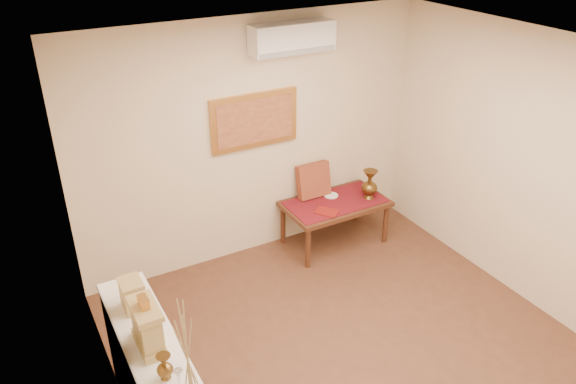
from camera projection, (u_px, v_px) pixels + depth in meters
floor at (369, 367)px, 4.98m from camera, size 4.50×4.50×0.00m
ceiling at (397, 68)px, 3.73m from camera, size 4.50×4.50×0.00m
wall_back at (254, 142)px, 6.10m from camera, size 4.00×0.02×2.70m
wall_left at (124, 323)px, 3.50m from camera, size 0.02×4.50×2.70m
wall_right at (553, 183)px, 5.21m from camera, size 0.02×4.50×2.70m
white_vase at (190, 378)px, 2.95m from camera, size 0.18×0.18×0.96m
candlestick at (179, 384)px, 3.40m from camera, size 0.10×0.10×0.21m
brass_urn_small at (164, 364)px, 3.53m from camera, size 0.11×0.11×0.24m
table_cloth at (335, 202)px, 6.55m from camera, size 1.14×0.59×0.01m
brass_urn_tall at (370, 181)px, 6.53m from camera, size 0.19×0.19×0.43m
plate at (331, 195)px, 6.66m from camera, size 0.17×0.17×0.01m
menu at (327, 212)px, 6.32m from camera, size 0.29×0.31×0.01m
cushion at (313, 180)px, 6.58m from camera, size 0.41×0.18×0.42m
mantel_clock at (147, 325)px, 3.77m from camera, size 0.17×0.36×0.41m
wooden_chest at (133, 295)px, 4.14m from camera, size 0.16×0.21×0.24m
low_table at (335, 207)px, 6.58m from camera, size 1.20×0.70×0.55m
painting at (255, 121)px, 5.96m from camera, size 1.00×0.06×0.60m
ac_unit at (292, 38)px, 5.65m from camera, size 0.90×0.25×0.30m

